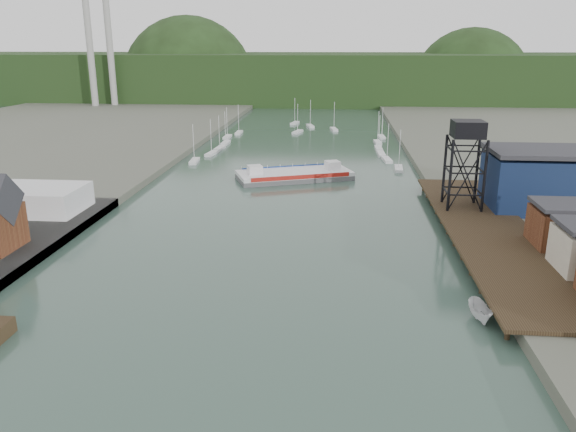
# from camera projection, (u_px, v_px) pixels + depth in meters

# --- Properties ---
(ground) EXTENTS (600.00, 600.00, 0.00)m
(ground) POSITION_uv_depth(u_px,v_px,m) (207.00, 388.00, 53.26)
(ground) COLOR #2C4539
(ground) RESTS_ON ground
(east_pier) EXTENTS (14.00, 70.00, 2.45)m
(east_pier) POSITION_uv_depth(u_px,v_px,m) (489.00, 230.00, 92.36)
(east_pier) COLOR black
(east_pier) RESTS_ON ground
(white_shed) EXTENTS (18.00, 12.00, 4.50)m
(white_shed) POSITION_uv_depth(u_px,v_px,m) (33.00, 199.00, 103.52)
(white_shed) COLOR silver
(white_shed) RESTS_ON west_quay
(lift_tower) EXTENTS (6.50, 6.50, 16.00)m
(lift_tower) POSITION_uv_depth(u_px,v_px,m) (468.00, 135.00, 100.87)
(lift_tower) COLOR black
(lift_tower) RESTS_ON east_pier
(blue_shed) EXTENTS (20.50, 14.50, 11.30)m
(blue_shed) POSITION_uv_depth(u_px,v_px,m) (544.00, 180.00, 104.01)
(blue_shed) COLOR #0D1C3B
(blue_shed) RESTS_ON east_land
(marina_sailboats) EXTENTS (57.71, 92.65, 0.90)m
(marina_sailboats) POSITION_uv_depth(u_px,v_px,m) (303.00, 142.00, 184.98)
(marina_sailboats) COLOR silver
(marina_sailboats) RESTS_ON ground
(smokestacks) EXTENTS (11.20, 8.20, 60.00)m
(smokestacks) POSITION_uv_depth(u_px,v_px,m) (100.00, 47.00, 274.94)
(smokestacks) COLOR #9F9E9A
(smokestacks) RESTS_ON ground
(distant_hills) EXTENTS (500.00, 120.00, 80.00)m
(distant_hills) POSITION_uv_depth(u_px,v_px,m) (314.00, 80.00, 337.47)
(distant_hills) COLOR black
(distant_hills) RESTS_ON ground
(chain_ferry) EXTENTS (29.12, 19.82, 3.89)m
(chain_ferry) POSITION_uv_depth(u_px,v_px,m) (294.00, 175.00, 135.14)
(chain_ferry) COLOR #535356
(chain_ferry) RESTS_ON ground
(motorboat) EXTENTS (2.45, 5.62, 2.12)m
(motorboat) POSITION_uv_depth(u_px,v_px,m) (480.00, 312.00, 65.94)
(motorboat) COLOR silver
(motorboat) RESTS_ON ground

